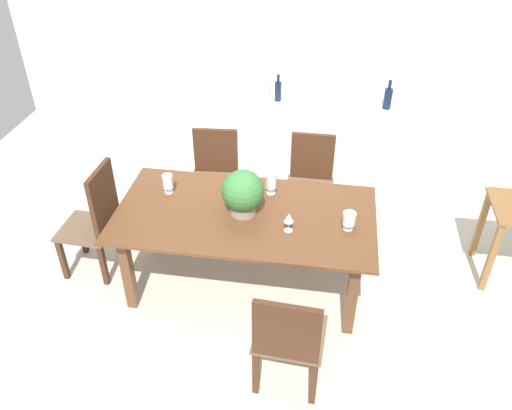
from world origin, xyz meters
The scene contains 16 objects.
ground_plane centered at (0.00, 0.00, 0.00)m, with size 7.04×7.04×0.00m, color beige.
back_wall centered at (0.00, 2.60, 1.30)m, with size 6.40×0.10×2.60m, color beige.
dining_table centered at (0.00, 0.06, 0.65)m, with size 2.04×1.07×0.75m.
chair_near_right centered at (0.45, -0.92, 0.51)m, with size 0.49×0.45×0.91m.
chair_head_end centered at (-1.26, 0.05, 0.56)m, with size 0.47×0.45×1.05m.
chair_far_left centered at (-0.47, 1.03, 0.51)m, with size 0.50×0.44×0.91m.
chair_far_right centered at (0.46, 1.04, 0.51)m, with size 0.44×0.45×0.92m.
flower_centerpiece centered at (-0.02, 0.07, 0.94)m, with size 0.33×0.33×0.37m.
crystal_vase_left centered at (0.16, 0.37, 0.87)m, with size 0.09×0.09×0.19m.
crystal_vase_center_near centered at (0.80, -0.02, 0.85)m, with size 0.10×0.10×0.15m.
crystal_vase_right centered at (-0.67, 0.25, 0.85)m, with size 0.09×0.09×0.17m.
wine_glass centered at (0.36, -0.11, 0.87)m, with size 0.07×0.07×0.16m.
kitchen_counter centered at (0.49, 1.80, 0.47)m, with size 1.56×0.55×0.94m, color silver.
wine_bottle_green centered at (0.04, 1.79, 1.05)m, with size 0.07×0.07×0.28m.
wine_bottle_dark centered at (-0.09, 1.86, 1.04)m, with size 0.08×0.08×0.24m.
wine_bottle_clear centered at (1.14, 1.77, 1.05)m, with size 0.08×0.08×0.29m.
Camera 1 is at (0.60, -3.19, 3.19)m, focal length 36.77 mm.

